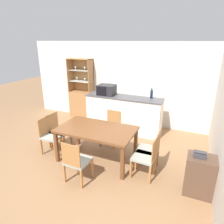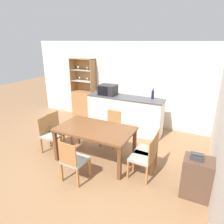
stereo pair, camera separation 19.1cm
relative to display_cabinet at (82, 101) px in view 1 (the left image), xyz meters
The scene contains 15 objects.
ground_plane 2.93m from the display_cabinet, 57.65° to the right, with size 18.00×18.00×0.00m, color #936B47.
wall_back 1.69m from the display_cabinet, ahead, with size 6.80×0.06×2.55m.
kitchen_counter 1.80m from the display_cabinet, 16.03° to the right, with size 2.22×0.57×1.05m.
display_cabinet is the anchor object (origin of this frame).
dining_table 2.78m from the display_cabinet, 51.92° to the right, with size 1.67×0.97×0.77m.
dining_chair_side_left_near 2.41m from the display_cabinet, 76.71° to the right, with size 0.44×0.44×0.87m.
dining_chair_side_left_far 2.12m from the display_cabinet, 74.88° to the right, with size 0.44×0.44×0.87m.
dining_chair_head_near 3.46m from the display_cabinet, 60.29° to the right, with size 0.44×0.44×0.87m.
dining_chair_head_far 2.21m from the display_cabinet, 38.69° to the right, with size 0.44×0.44×0.87m.
dining_chair_side_right_far 3.53m from the display_cabinet, 35.36° to the right, with size 0.43×0.43×0.87m.
dining_chair_side_right_near 3.71m from the display_cabinet, 39.08° to the right, with size 0.45×0.45×0.87m.
microwave 1.41m from the display_cabinet, 22.86° to the right, with size 0.49×0.40×0.30m.
wine_bottle 2.56m from the display_cabinet, ahead, with size 0.07×0.07×0.29m.
side_cabinet 4.55m from the display_cabinet, 32.25° to the right, with size 0.48×0.39×0.72m.
telephone 4.51m from the display_cabinet, 32.61° to the right, with size 0.20×0.16×0.11m.
Camera 1 is at (2.06, -3.25, 2.58)m, focal length 32.00 mm.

